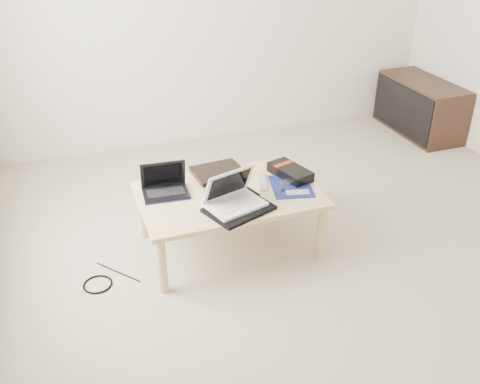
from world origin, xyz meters
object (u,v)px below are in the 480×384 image
object	(u,v)px
coffee_table	(229,200)
gpu_box	(290,172)
white_laptop	(233,198)
media_cabinet	(419,107)
netbook	(165,187)

from	to	relation	value
coffee_table	gpu_box	distance (m)	0.46
coffee_table	white_laptop	xyz separation A→B (m)	(-0.03, -0.17, 0.11)
media_cabinet	netbook	distance (m)	2.88
media_cabinet	white_laptop	bearing A→B (deg)	-149.39
netbook	gpu_box	xyz separation A→B (m)	(0.81, -0.06, -0.01)
netbook	white_laptop	xyz separation A→B (m)	(0.34, -0.30, 0.02)
white_laptop	gpu_box	world-z (taller)	white_laptop
gpu_box	white_laptop	bearing A→B (deg)	-152.81
media_cabinet	white_laptop	world-z (taller)	white_laptop
media_cabinet	gpu_box	distance (m)	2.18
netbook	gpu_box	size ratio (longest dim) A/B	0.87
gpu_box	coffee_table	bearing A→B (deg)	-170.72
white_laptop	gpu_box	size ratio (longest dim) A/B	1.12
coffee_table	media_cabinet	bearing A→B (deg)	27.68
white_laptop	gpu_box	xyz separation A→B (m)	(0.48, 0.24, -0.03)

